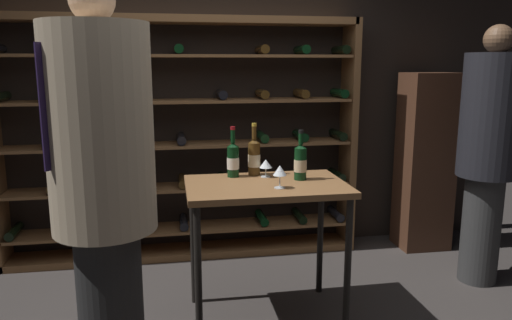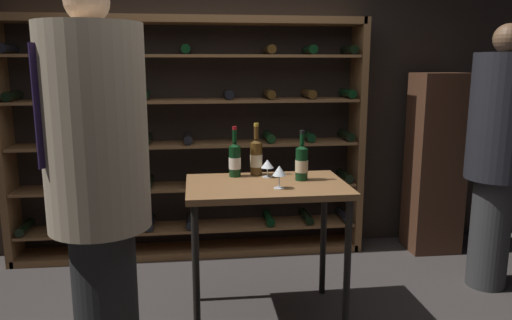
# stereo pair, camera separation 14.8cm
# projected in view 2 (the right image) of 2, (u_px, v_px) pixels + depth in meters

# --- Properties ---
(back_wall) EXTENTS (5.78, 0.10, 2.79)m
(back_wall) POSITION_uv_depth(u_px,v_px,m) (228.00, 96.00, 4.39)
(back_wall) COLOR black
(back_wall) RESTS_ON ground
(wine_rack) EXTENTS (3.07, 0.32, 2.07)m
(wine_rack) POSITION_uv_depth(u_px,v_px,m) (191.00, 141.00, 4.21)
(wine_rack) COLOR brown
(wine_rack) RESTS_ON ground
(tasting_table) EXTENTS (1.03, 0.67, 0.93)m
(tasting_table) POSITION_uv_depth(u_px,v_px,m) (267.00, 200.00, 3.16)
(tasting_table) COLOR brown
(tasting_table) RESTS_ON ground
(person_host_in_suit) EXTENTS (0.44, 0.45, 1.96)m
(person_host_in_suit) POSITION_uv_depth(u_px,v_px,m) (498.00, 147.00, 3.57)
(person_host_in_suit) COLOR #313131
(person_host_in_suit) RESTS_ON ground
(person_bystander_dark_jacket) EXTENTS (0.49, 0.49, 2.07)m
(person_bystander_dark_jacket) POSITION_uv_depth(u_px,v_px,m) (98.00, 178.00, 2.35)
(person_bystander_dark_jacket) COLOR black
(person_bystander_dark_jacket) RESTS_ON ground
(display_cabinet) EXTENTS (0.44, 0.36, 1.61)m
(display_cabinet) POSITION_uv_depth(u_px,v_px,m) (435.00, 164.00, 4.37)
(display_cabinet) COLOR #4C2D1E
(display_cabinet) RESTS_ON ground
(wine_bottle_gold_foil) EXTENTS (0.09, 0.09, 0.33)m
(wine_bottle_gold_foil) POSITION_uv_depth(u_px,v_px,m) (302.00, 162.00, 3.20)
(wine_bottle_gold_foil) COLOR black
(wine_bottle_gold_foil) RESTS_ON tasting_table
(wine_bottle_red_label) EXTENTS (0.08, 0.08, 0.34)m
(wine_bottle_red_label) POSITION_uv_depth(u_px,v_px,m) (235.00, 159.00, 3.31)
(wine_bottle_red_label) COLOR black
(wine_bottle_red_label) RESTS_ON tasting_table
(wine_bottle_amber_reserve) EXTENTS (0.09, 0.09, 0.36)m
(wine_bottle_amber_reserve) POSITION_uv_depth(u_px,v_px,m) (256.00, 157.00, 3.36)
(wine_bottle_amber_reserve) COLOR #4C3314
(wine_bottle_amber_reserve) RESTS_ON tasting_table
(wine_glass_stemmed_right) EXTENTS (0.08, 0.08, 0.14)m
(wine_glass_stemmed_right) POSITION_uv_depth(u_px,v_px,m) (279.00, 172.00, 2.99)
(wine_glass_stemmed_right) COLOR silver
(wine_glass_stemmed_right) RESTS_ON tasting_table
(wine_glass_stemmed_left) EXTENTS (0.09, 0.09, 0.12)m
(wine_glass_stemmed_left) POSITION_uv_depth(u_px,v_px,m) (267.00, 165.00, 3.29)
(wine_glass_stemmed_left) COLOR silver
(wine_glass_stemmed_left) RESTS_ON tasting_table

